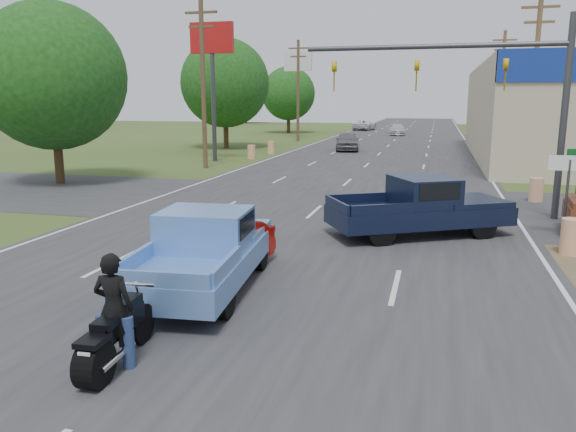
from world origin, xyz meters
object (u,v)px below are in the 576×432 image
(distant_car_grey, at_px, (347,141))
(rider, at_px, (114,314))
(navy_pickup, at_px, (423,206))
(distant_car_silver, at_px, (397,130))
(red_convertible, at_px, (218,252))
(blue_pickup, at_px, (206,248))
(distant_car_white, at_px, (364,125))
(motorcycle, at_px, (114,338))

(distant_car_grey, bearing_deg, rider, -95.02)
(rider, xyz_separation_m, distant_car_grey, (-2.54, 39.44, -0.10))
(navy_pickup, bearing_deg, distant_car_silver, 155.38)
(red_convertible, xyz_separation_m, distant_car_silver, (0.14, 57.44, 0.02))
(blue_pickup, height_order, distant_car_grey, blue_pickup)
(red_convertible, distance_m, distant_car_white, 68.09)
(motorcycle, bearing_deg, red_convertible, 88.48)
(red_convertible, xyz_separation_m, distant_car_grey, (-2.41, 34.84, 0.14))
(navy_pickup, xyz_separation_m, distant_car_silver, (-4.40, 51.73, -0.26))
(red_convertible, relative_size, rider, 2.21)
(navy_pickup, bearing_deg, distant_car_white, 159.38)
(distant_car_white, bearing_deg, rider, 101.15)
(motorcycle, relative_size, distant_car_silver, 0.50)
(rider, bearing_deg, motorcycle, 90.00)
(motorcycle, height_order, blue_pickup, blue_pickup)
(rider, distance_m, distant_car_grey, 39.52)
(distant_car_grey, distance_m, distant_car_white, 33.17)
(navy_pickup, distance_m, distant_car_grey, 29.94)
(distant_car_white, bearing_deg, red_convertible, 101.32)
(red_convertible, height_order, rider, rider)
(rider, xyz_separation_m, navy_pickup, (4.40, 10.31, 0.04))
(rider, relative_size, distant_car_silver, 0.39)
(blue_pickup, relative_size, distant_car_grey, 1.19)
(navy_pickup, distance_m, distant_car_silver, 51.91)
(distant_car_silver, bearing_deg, red_convertible, -94.11)
(distant_car_silver, xyz_separation_m, distant_car_white, (-5.30, 10.45, 0.06))
(rider, bearing_deg, distant_car_silver, -93.21)
(distant_car_silver, bearing_deg, rider, -93.98)
(navy_pickup, height_order, distant_car_grey, navy_pickup)
(red_convertible, xyz_separation_m, motorcycle, (0.14, -4.66, -0.13))
(distant_car_grey, bearing_deg, blue_pickup, -94.84)
(distant_car_silver, bearing_deg, navy_pickup, -89.12)
(blue_pickup, bearing_deg, distant_car_white, 88.94)
(distant_car_silver, bearing_deg, distant_car_white, 112.92)
(blue_pickup, relative_size, distant_car_white, 1.06)
(motorcycle, height_order, distant_car_white, distant_car_white)
(navy_pickup, height_order, distant_car_silver, navy_pickup)
(distant_car_silver, bearing_deg, distant_car_grey, -100.40)
(red_convertible, bearing_deg, navy_pickup, 57.72)
(red_convertible, relative_size, blue_pickup, 0.71)
(rider, xyz_separation_m, distant_car_silver, (0.00, 62.04, -0.22))
(navy_pickup, distance_m, distant_car_white, 62.93)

